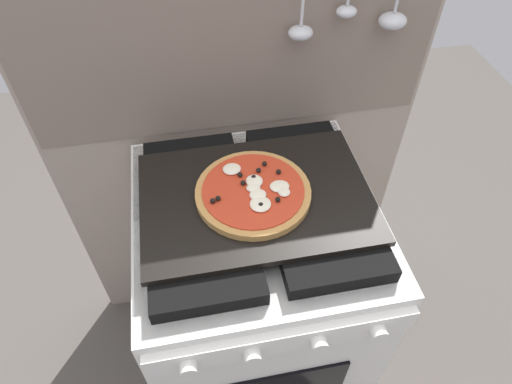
% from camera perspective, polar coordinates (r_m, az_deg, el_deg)
% --- Properties ---
extents(ground_plane, '(4.00, 4.00, 0.00)m').
position_cam_1_polar(ground_plane, '(1.83, 0.00, -20.02)').
color(ground_plane, '#4C4742').
extents(kitchen_backsplash, '(1.10, 0.09, 1.55)m').
position_cam_1_polar(kitchen_backsplash, '(1.37, -2.53, 6.18)').
color(kitchen_backsplash, gray).
rests_on(kitchen_backsplash, ground_plane).
extents(stove, '(0.60, 0.64, 0.90)m').
position_cam_1_polar(stove, '(1.43, 0.01, -13.11)').
color(stove, white).
rests_on(stove, ground_plane).
extents(baking_tray, '(0.54, 0.38, 0.02)m').
position_cam_1_polar(baking_tray, '(1.05, 0.00, -0.66)').
color(baking_tray, black).
rests_on(baking_tray, stove).
extents(pizza_left, '(0.27, 0.27, 0.03)m').
position_cam_1_polar(pizza_left, '(1.03, -0.29, -0.12)').
color(pizza_left, '#C18947').
rests_on(pizza_left, baking_tray).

